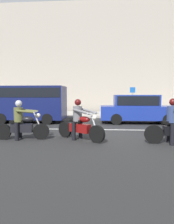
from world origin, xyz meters
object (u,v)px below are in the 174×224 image
at_px(parked_van_navy, 29,102).
at_px(parked_sedan_cobalt_blue, 138,109).
at_px(motorcycle_with_rider_olive, 22,123).
at_px(street_sign_post, 132,97).
at_px(motorcycle_with_rider_gray, 80,123).

xyz_separation_m(parked_van_navy, parked_sedan_cobalt_blue, (6.75, 0.10, -0.42)).
distance_m(motorcycle_with_rider_olive, street_sign_post, 10.92).
relative_size(parked_van_navy, street_sign_post, 1.97).
height_order(parked_van_navy, parked_sedan_cobalt_blue, parked_van_navy).
xyz_separation_m(motorcycle_with_rider_gray, motorcycle_with_rider_olive, (-2.23, -0.10, -0.01)).
bearing_deg(motorcycle_with_rider_olive, parked_van_navy, 106.93).
bearing_deg(motorcycle_with_rider_gray, motorcycle_with_rider_olive, -177.54).
height_order(parked_van_navy, street_sign_post, street_sign_post).
relative_size(motorcycle_with_rider_gray, street_sign_post, 0.84).
bearing_deg(street_sign_post, motorcycle_with_rider_olive, -121.39).
height_order(motorcycle_with_rider_gray, parked_sedan_cobalt_blue, parked_sedan_cobalt_blue).
bearing_deg(parked_sedan_cobalt_blue, parked_van_navy, -179.19).
height_order(motorcycle_with_rider_olive, street_sign_post, street_sign_post).
bearing_deg(street_sign_post, parked_van_navy, -147.52).
bearing_deg(motorcycle_with_rider_olive, street_sign_post, 58.61).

